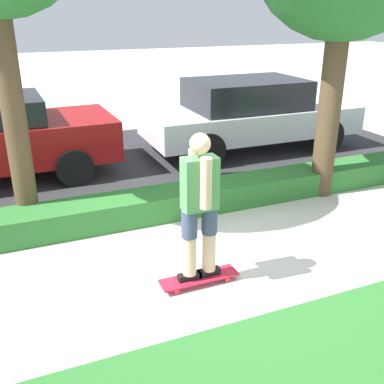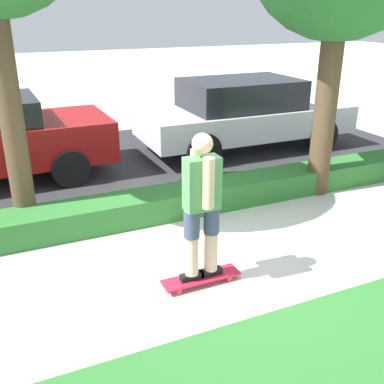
{
  "view_description": "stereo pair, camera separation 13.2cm",
  "coord_description": "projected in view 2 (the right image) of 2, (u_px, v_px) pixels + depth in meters",
  "views": [
    {
      "loc": [
        -2.14,
        -4.13,
        2.84
      ],
      "look_at": [
        -0.18,
        0.6,
        0.74
      ],
      "focal_mm": 42.0,
      "sensor_mm": 36.0,
      "label": 1
    },
    {
      "loc": [
        -2.26,
        -4.08,
        2.84
      ],
      "look_at": [
        -0.18,
        0.6,
        0.74
      ],
      "focal_mm": 42.0,
      "sensor_mm": 36.0,
      "label": 2
    }
  ],
  "objects": [
    {
      "name": "ground_plane",
      "position": [
        226.0,
        264.0,
        5.37
      ],
      "size": [
        60.0,
        60.0,
        0.0
      ],
      "primitive_type": "plane",
      "color": "beige"
    },
    {
      "name": "street_asphalt",
      "position": [
        126.0,
        162.0,
        8.92
      ],
      "size": [
        12.23,
        5.0,
        0.01
      ],
      "color": "#2D2D30",
      "rests_on": "ground_plane"
    },
    {
      "name": "hedge_row",
      "position": [
        175.0,
        201.0,
        6.65
      ],
      "size": [
        12.23,
        0.6,
        0.38
      ],
      "color": "#2D702D",
      "rests_on": "ground_plane"
    },
    {
      "name": "skateboard",
      "position": [
        201.0,
        278.0,
        4.98
      ],
      "size": [
        0.89,
        0.24,
        0.08
      ],
      "color": "red",
      "rests_on": "ground_plane"
    },
    {
      "name": "skater_person",
      "position": [
        202.0,
        205.0,
        4.64
      ],
      "size": [
        0.49,
        0.42,
        1.63
      ],
      "color": "black",
      "rests_on": "skateboard"
    },
    {
      "name": "parked_car_middle",
      "position": [
        244.0,
        113.0,
        9.49
      ],
      "size": [
        4.49,
        1.89,
        1.5
      ],
      "rotation": [
        0.0,
        0.0,
        -0.01
      ],
      "color": "silver",
      "rests_on": "ground_plane"
    }
  ]
}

